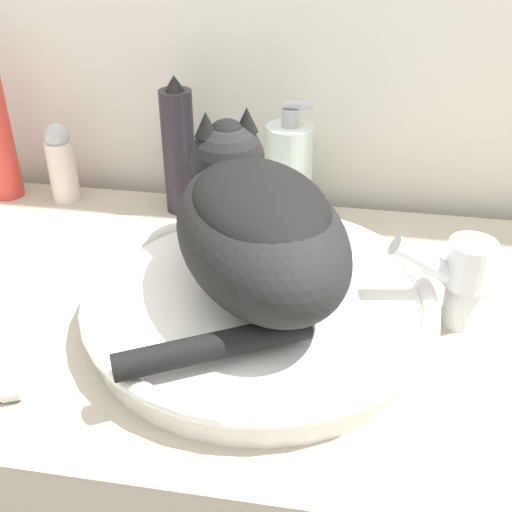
{
  "coord_description": "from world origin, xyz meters",
  "views": [
    {
      "loc": [
        0.1,
        -0.35,
        1.33
      ],
      "look_at": [
        -0.0,
        0.24,
        0.96
      ],
      "focal_mm": 45.0,
      "sensor_mm": 36.0,
      "label": 1
    }
  ],
  "objects_px": {
    "hairspray_can_black": "(179,150)",
    "soap_pump_bottle": "(286,172)",
    "faucet": "(460,277)",
    "deodorant_stick": "(61,163)",
    "cat": "(254,223)"
  },
  "relations": [
    {
      "from": "hairspray_can_black",
      "to": "soap_pump_bottle",
      "type": "xyz_separation_m",
      "value": [
        0.16,
        -0.0,
        -0.02
      ]
    },
    {
      "from": "hairspray_can_black",
      "to": "faucet",
      "type": "bearing_deg",
      "value": -30.09
    },
    {
      "from": "faucet",
      "to": "deodorant_stick",
      "type": "bearing_deg",
      "value": -30.14
    },
    {
      "from": "cat",
      "to": "deodorant_stick",
      "type": "distance_m",
      "value": 0.44
    },
    {
      "from": "deodorant_stick",
      "to": "soap_pump_bottle",
      "type": "bearing_deg",
      "value": -0.0
    },
    {
      "from": "deodorant_stick",
      "to": "soap_pump_bottle",
      "type": "xyz_separation_m",
      "value": [
        0.35,
        -0.0,
        0.01
      ]
    },
    {
      "from": "hairspray_can_black",
      "to": "soap_pump_bottle",
      "type": "bearing_deg",
      "value": -0.0
    },
    {
      "from": "faucet",
      "to": "soap_pump_bottle",
      "type": "distance_m",
      "value": 0.32
    },
    {
      "from": "faucet",
      "to": "deodorant_stick",
      "type": "xyz_separation_m",
      "value": [
        -0.58,
        0.23,
        -0.0
      ]
    },
    {
      "from": "faucet",
      "to": "hairspray_can_black",
      "type": "distance_m",
      "value": 0.45
    },
    {
      "from": "cat",
      "to": "soap_pump_bottle",
      "type": "distance_m",
      "value": 0.26
    },
    {
      "from": "cat",
      "to": "faucet",
      "type": "bearing_deg",
      "value": -110.99
    },
    {
      "from": "cat",
      "to": "deodorant_stick",
      "type": "bearing_deg",
      "value": 26.02
    },
    {
      "from": "soap_pump_bottle",
      "to": "cat",
      "type": "bearing_deg",
      "value": -90.9
    },
    {
      "from": "faucet",
      "to": "soap_pump_bottle",
      "type": "height_order",
      "value": "soap_pump_bottle"
    }
  ]
}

